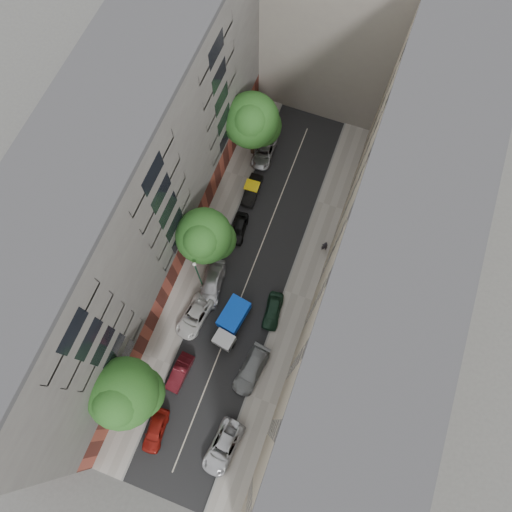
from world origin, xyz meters
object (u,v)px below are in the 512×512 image
at_px(car_left_3, 212,285).
at_px(car_right_0, 223,447).
at_px(car_left_4, 239,228).
at_px(pedestrian, 325,246).
at_px(car_right_1, 251,370).
at_px(tarp_truck, 231,322).
at_px(car_left_1, 180,372).
at_px(car_right_2, 273,311).
at_px(car_left_0, 155,431).
at_px(tree_near, 125,395).
at_px(lamp_post, 198,273).
at_px(tree_mid, 205,238).
at_px(tree_far, 252,122).
at_px(car_left_6, 264,152).
at_px(car_left_5, 252,190).
at_px(car_left_2, 195,316).

height_order(car_left_3, car_right_0, car_left_3).
xyz_separation_m(car_left_4, pedestrian, (9.30, 1.09, 0.42)).
bearing_deg(car_right_1, tarp_truck, 141.10).
relative_size(car_left_1, car_right_2, 0.97).
bearing_deg(car_left_0, tree_near, 132.23).
bearing_deg(car_right_0, car_left_1, 149.37).
height_order(tree_near, pedestrian, tree_near).
bearing_deg(car_right_2, car_right_1, -96.60).
xyz_separation_m(car_right_0, car_right_2, (0.00, 13.54, -0.03)).
relative_size(car_left_4, lamp_post, 0.54).
bearing_deg(car_right_0, lamp_post, 125.56).
height_order(tree_mid, pedestrian, tree_mid).
xyz_separation_m(tree_mid, tree_far, (-0.36, 13.71, -0.12)).
xyz_separation_m(car_left_1, car_right_1, (6.40, 2.60, 0.10)).
xyz_separation_m(car_left_4, car_left_6, (-0.70, 9.93, 0.01)).
distance_m(car_left_1, tree_near, 7.42).
relative_size(car_left_5, car_right_0, 0.78).
bearing_deg(lamp_post, car_right_1, -39.12).
relative_size(car_left_1, pedestrian, 2.10).
xyz_separation_m(car_left_4, car_right_2, (6.50, -7.27, 0.03)).
xyz_separation_m(tarp_truck, lamp_post, (-4.35, 2.78, 3.13)).
distance_m(car_left_1, car_left_6, 26.01).
bearing_deg(tree_near, car_right_2, 54.25).
bearing_deg(tarp_truck, car_left_3, 147.33).
xyz_separation_m(car_left_6, tree_near, (-1.60, -29.42, 6.10)).
bearing_deg(pedestrian, tree_far, -51.82).
height_order(car_left_0, car_left_2, car_left_0).
bearing_deg(car_left_5, car_left_0, -91.95).
distance_m(car_left_6, tree_near, 30.09).
distance_m(car_left_5, car_right_0, 26.50).
relative_size(tree_near, lamp_post, 1.42).
distance_m(car_left_3, car_right_0, 15.51).
bearing_deg(car_right_1, tree_mid, 138.04).
relative_size(car_left_1, tree_far, 0.43).
distance_m(car_left_3, car_left_6, 16.80).
height_order(car_right_0, car_right_2, car_right_0).
height_order(car_right_1, car_right_2, car_right_1).
height_order(car_left_3, car_left_4, car_left_3).
height_order(car_right_1, tree_far, tree_far).
xyz_separation_m(lamp_post, pedestrian, (10.60, 8.22, -3.35)).
bearing_deg(car_left_6, car_right_2, -70.74).
bearing_deg(car_left_0, car_left_2, 88.56).
xyz_separation_m(car_left_1, car_left_3, (-0.41, 9.20, 0.11)).
relative_size(car_left_3, lamp_post, 0.74).
relative_size(car_left_3, car_left_6, 1.09).
distance_m(car_left_1, car_left_5, 20.89).
xyz_separation_m(car_left_0, tree_mid, (-1.70, 17.52, 5.42)).
height_order(car_right_2, tree_near, tree_near).
bearing_deg(car_left_3, car_right_0, -72.26).
xyz_separation_m(car_left_0, tree_near, (-2.40, 2.18, 6.07)).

